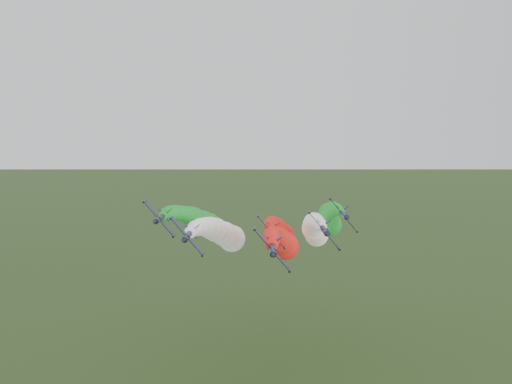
% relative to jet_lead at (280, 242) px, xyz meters
% --- Properties ---
extents(jet_lead, '(11.43, 61.60, 18.18)m').
position_rel_jet_lead_xyz_m(jet_lead, '(0.00, 0.00, 0.00)').
color(jet_lead, black).
rests_on(jet_lead, ground).
extents(jet_inner_left, '(11.67, 61.84, 18.42)m').
position_rel_jet_lead_xyz_m(jet_inner_left, '(-14.75, 9.07, 0.37)').
color(jet_inner_left, black).
rests_on(jet_inner_left, ground).
extents(jet_inner_right, '(11.22, 61.39, 17.97)m').
position_rel_jet_lead_xyz_m(jet_inner_right, '(9.38, 10.21, 1.31)').
color(jet_inner_right, black).
rests_on(jet_inner_right, ground).
extents(jet_outer_left, '(11.45, 61.62, 18.20)m').
position_rel_jet_lead_xyz_m(jet_outer_left, '(-20.95, 17.06, 2.07)').
color(jet_outer_left, black).
rests_on(jet_outer_left, ground).
extents(jet_outer_right, '(11.59, 61.75, 18.33)m').
position_rel_jet_lead_xyz_m(jet_outer_right, '(14.68, 21.98, 2.18)').
color(jet_outer_right, black).
rests_on(jet_outer_right, ground).
extents(jet_trail, '(11.59, 61.75, 18.33)m').
position_rel_jet_lead_xyz_m(jet_trail, '(0.42, 25.08, -1.83)').
color(jet_trail, black).
rests_on(jet_trail, ground).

